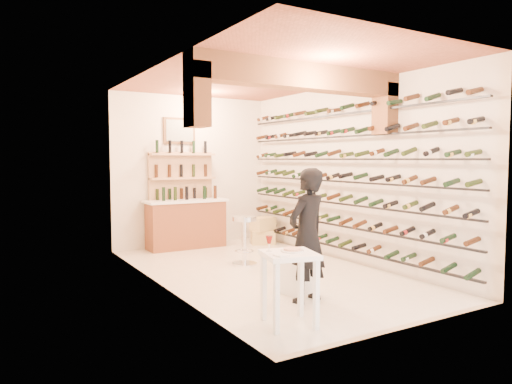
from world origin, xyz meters
TOP-DOWN VIEW (x-y plane):
  - ground at (0.00, 0.00)m, footprint 6.00×6.00m
  - room_shell at (0.00, -0.26)m, footprint 3.52×6.02m
  - wine_rack at (1.53, 0.00)m, footprint 0.32×5.70m
  - back_counter at (-0.30, 2.65)m, footprint 1.70×0.62m
  - back_shelving at (-0.30, 2.89)m, footprint 1.40×0.31m
  - tasting_table at (-1.09, -2.24)m, footprint 0.69×0.69m
  - white_stool at (-0.28, -1.24)m, footprint 0.46×0.46m
  - person at (-0.38, -1.64)m, footprint 0.72×0.57m
  - chrome_barstool at (-0.04, 0.64)m, footprint 0.44×0.44m
  - crate_lower at (1.30, 2.20)m, footprint 0.60×0.52m
  - crate_upper at (1.30, 2.20)m, footprint 0.55×0.43m

SIDE VIEW (x-z plane):
  - ground at x=0.00m, z-range 0.00..0.00m
  - crate_lower at x=1.30m, z-range 0.00..0.30m
  - white_stool at x=-0.28m, z-range 0.00..0.47m
  - crate_upper at x=1.30m, z-range 0.30..0.59m
  - chrome_barstool at x=-0.04m, z-range 0.07..0.92m
  - back_counter at x=-0.30m, z-range -0.11..1.18m
  - tasting_table at x=-1.09m, z-range 0.18..1.17m
  - person at x=-0.38m, z-range 0.00..1.74m
  - back_shelving at x=-0.30m, z-range -0.19..2.53m
  - wine_rack at x=1.53m, z-range 0.27..2.83m
  - room_shell at x=0.00m, z-range 0.65..3.86m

